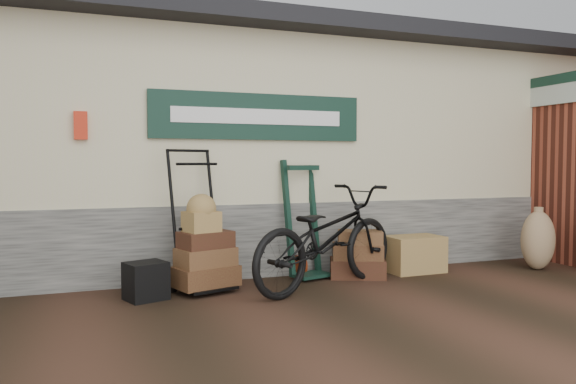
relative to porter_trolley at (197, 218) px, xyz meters
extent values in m
plane|color=black|center=(1.12, -0.63, -0.79)|extent=(80.00, 80.00, 0.00)
cube|color=#4C4C47|center=(1.12, 2.12, -0.34)|extent=(14.00, 3.54, 0.90)
cube|color=beige|center=(1.12, 2.12, 1.16)|extent=(14.00, 3.50, 2.10)
cube|color=black|center=(1.12, 1.97, 2.31)|extent=(14.40, 4.10, 0.20)
cube|color=black|center=(0.82, 0.34, 1.16)|extent=(2.60, 0.06, 0.55)
cube|color=white|center=(0.82, 0.31, 1.16)|extent=(2.10, 0.01, 0.18)
cube|color=red|center=(-1.18, 0.34, 1.01)|extent=(0.14, 0.10, 0.30)
cube|color=maroon|center=(5.82, 0.57, 0.51)|extent=(1.60, 4.50, 2.60)
cube|color=olive|center=(2.80, 0.03, -0.56)|extent=(0.72, 0.48, 0.46)
cube|color=black|center=(-0.59, -0.27, -0.60)|extent=(0.47, 0.44, 0.39)
imported|color=black|center=(1.35, -0.46, -0.16)|extent=(1.59, 2.31, 1.27)
ellipsoid|color=#876949|center=(4.41, -0.40, -0.41)|extent=(0.58, 0.53, 0.77)
camera|label=1|loc=(-1.22, -6.09, 0.61)|focal=35.00mm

